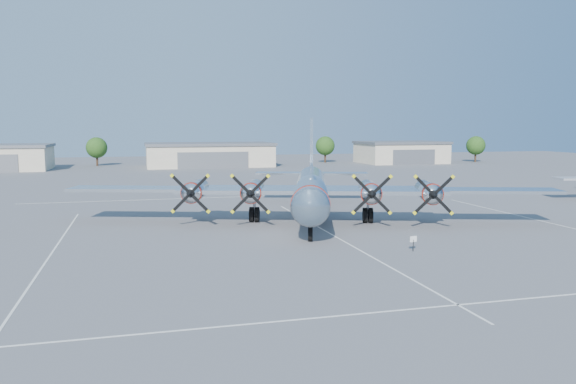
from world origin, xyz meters
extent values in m
plane|color=#515154|center=(0.00, 0.00, 0.00)|extent=(260.00, 260.00, 0.00)
cube|color=silver|center=(-22.00, -5.00, 0.01)|extent=(0.15, 40.00, 0.01)
cube|color=silver|center=(0.00, -5.00, 0.01)|extent=(0.15, 40.00, 0.01)
cube|color=silver|center=(22.00, -5.00, 0.01)|extent=(0.15, 40.00, 0.01)
cube|color=silver|center=(0.00, -22.00, 0.01)|extent=(60.00, 0.15, 0.01)
cube|color=silver|center=(0.00, 25.00, 0.01)|extent=(60.00, 0.15, 0.01)
cube|color=#C3B69B|center=(0.00, 82.00, 2.40)|extent=(28.00, 14.00, 4.80)
cube|color=slate|center=(0.00, 82.00, 5.10)|extent=(28.60, 14.60, 0.60)
cube|color=slate|center=(0.00, 74.95, 1.80)|extent=(15.40, 0.20, 3.60)
cube|color=#C3B69B|center=(48.00, 82.00, 2.40)|extent=(20.00, 14.00, 4.80)
cube|color=slate|center=(48.00, 82.00, 5.10)|extent=(20.60, 14.60, 0.60)
cube|color=slate|center=(48.00, 74.95, 1.80)|extent=(11.00, 0.20, 3.60)
cylinder|color=#382619|center=(-25.00, 90.00, 1.40)|extent=(0.50, 0.50, 2.80)
sphere|color=#213F12|center=(-25.00, 90.00, 4.24)|extent=(4.80, 4.80, 4.80)
cylinder|color=#382619|center=(30.00, 88.00, 1.40)|extent=(0.50, 0.50, 2.80)
sphere|color=#213F12|center=(30.00, 88.00, 4.24)|extent=(4.80, 4.80, 4.80)
cylinder|color=#382619|center=(68.00, 80.00, 1.40)|extent=(0.50, 0.50, 2.80)
sphere|color=#213F12|center=(68.00, 80.00, 4.24)|extent=(4.80, 4.80, 4.80)
cylinder|color=black|center=(3.68, -10.04, 0.43)|extent=(0.07, 0.07, 0.87)
cube|color=white|center=(3.68, -10.04, 0.92)|extent=(0.59, 0.15, 0.43)
camera|label=1|loc=(-15.69, -46.83, 9.17)|focal=35.00mm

